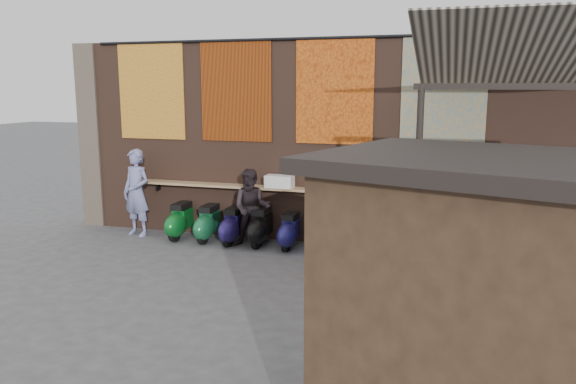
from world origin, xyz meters
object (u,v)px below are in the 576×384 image
object	(u,v)px
scooter_stool_0	(180,221)
shopper_navy	(529,238)
scooter_stool_4	(289,231)
scooter_stool_5	(321,233)
market_stall	(486,329)
shopper_grey	(487,252)
scooter_stool_6	(353,236)
diner_left	(137,193)
scooter_stool_2	(233,226)
scooter_stool_1	(208,224)
shopper_tan	(376,231)
scooter_stool_3	(260,227)
shelf_box	(280,181)
diner_right	(252,208)
scooter_stool_7	(381,234)

from	to	relation	value
scooter_stool_0	shopper_navy	world-z (taller)	shopper_navy
scooter_stool_4	scooter_stool_5	world-z (taller)	scooter_stool_5
market_stall	shopper_grey	bearing A→B (deg)	104.24
scooter_stool_4	scooter_stool_0	bearing A→B (deg)	178.73
scooter_stool_6	diner_left	size ratio (longest dim) A/B	0.39
scooter_stool_0	scooter_stool_2	bearing A→B (deg)	-2.34
scooter_stool_1	shopper_navy	size ratio (longest dim) A/B	0.48
shopper_navy	shopper_tan	distance (m)	2.35
scooter_stool_1	scooter_stool_3	xyz separation A→B (m)	(1.12, 0.01, 0.01)
shelf_box	scooter_stool_2	world-z (taller)	shelf_box
scooter_stool_1	shopper_tan	world-z (taller)	shopper_tan
scooter_stool_1	diner_right	bearing A→B (deg)	-4.14
diner_right	market_stall	size ratio (longest dim) A/B	0.62
shelf_box	diner_right	bearing A→B (deg)	-138.99
scooter_stool_1	scooter_stool_5	world-z (taller)	scooter_stool_1
scooter_stool_0	shopper_navy	bearing A→B (deg)	-9.00
diner_right	market_stall	xyz separation A→B (m)	(4.04, -5.67, 0.46)
shelf_box	scooter_stool_6	bearing A→B (deg)	-10.31
diner_left	market_stall	bearing A→B (deg)	-26.38
scooter_stool_7	shopper_tan	world-z (taller)	shopper_tan
scooter_stool_4	diner_right	distance (m)	0.87
diner_right	diner_left	bearing A→B (deg)	166.48
scooter_stool_2	diner_left	size ratio (longest dim) A/B	0.42
scooter_stool_5	scooter_stool_6	size ratio (longest dim) A/B	1.04
shopper_tan	market_stall	bearing A→B (deg)	-88.87
shopper_grey	shopper_navy	bearing A→B (deg)	-117.64
scooter_stool_4	scooter_stool_6	bearing A→B (deg)	3.09
scooter_stool_2	scooter_stool_7	bearing A→B (deg)	0.33
scooter_stool_7	shopper_tan	xyz separation A→B (m)	(0.12, -1.61, 0.46)
diner_left	scooter_stool_4	bearing A→B (deg)	13.76
scooter_stool_7	shopper_grey	bearing A→B (deg)	-54.35
shopper_grey	shopper_tan	size ratio (longest dim) A/B	1.03
diner_right	scooter_stool_4	bearing A→B (deg)	-8.45
scooter_stool_3	shopper_navy	world-z (taller)	shopper_navy
shopper_navy	shopper_tan	size ratio (longest dim) A/B	0.90
scooter_stool_3	diner_right	size ratio (longest dim) A/B	0.51
scooter_stool_2	scooter_stool_7	size ratio (longest dim) A/B	0.86
scooter_stool_3	shopper_tan	world-z (taller)	shopper_tan
scooter_stool_7	scooter_stool_5	bearing A→B (deg)	179.94
scooter_stool_1	scooter_stool_7	xyz separation A→B (m)	(3.48, -0.01, 0.06)
shopper_tan	diner_right	bearing A→B (deg)	131.66
shelf_box	scooter_stool_0	size ratio (longest dim) A/B	0.70
scooter_stool_1	scooter_stool_7	distance (m)	3.48
scooter_stool_0	scooter_stool_6	bearing A→B (deg)	0.23
scooter_stool_1	diner_left	distance (m)	1.71
shopper_navy	shopper_grey	bearing A→B (deg)	59.46
shelf_box	scooter_stool_3	size ratio (longest dim) A/B	0.70
scooter_stool_0	shopper_grey	xyz separation A→B (m)	(5.82, -2.41, 0.54)
scooter_stool_5	scooter_stool_7	size ratio (longest dim) A/B	0.83
shelf_box	shopper_tan	world-z (taller)	shopper_tan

